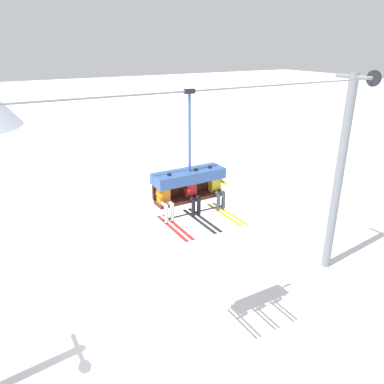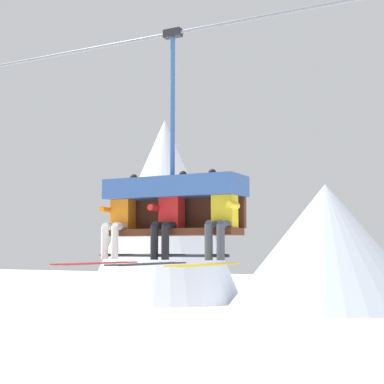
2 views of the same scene
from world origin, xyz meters
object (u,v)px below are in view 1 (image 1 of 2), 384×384
(chairlift_chair, at_px, (188,180))
(skier_orange, at_px, (166,197))
(skier_red, at_px, (192,192))
(skier_yellow, at_px, (217,187))
(lift_tower_far, at_px, (340,173))

(chairlift_chair, bearing_deg, skier_orange, -165.66)
(skier_red, bearing_deg, skier_orange, 180.00)
(skier_orange, bearing_deg, skier_yellow, 0.00)
(chairlift_chair, distance_m, skier_red, 0.37)
(chairlift_chair, height_order, skier_yellow, chairlift_chair)
(lift_tower_far, bearing_deg, skier_red, -172.91)
(skier_orange, height_order, skier_red, same)
(chairlift_chair, xyz_separation_m, skier_orange, (-0.84, -0.21, -0.30))
(skier_orange, bearing_deg, lift_tower_far, 6.37)
(lift_tower_far, bearing_deg, skier_orange, -173.63)
(lift_tower_far, relative_size, skier_yellow, 4.93)
(lift_tower_far, xyz_separation_m, skier_orange, (-8.27, -0.92, 1.00))
(lift_tower_far, xyz_separation_m, chairlift_chair, (-7.43, -0.71, 1.30))
(chairlift_chair, bearing_deg, skier_yellow, -14.34)
(lift_tower_far, bearing_deg, skier_yellow, -172.03)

